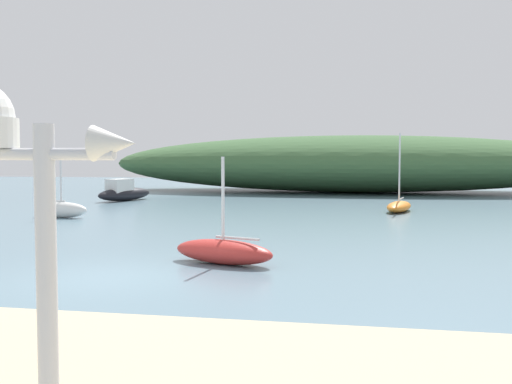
# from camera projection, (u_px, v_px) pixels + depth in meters

# --- Properties ---
(ground_plane) EXTENTS (120.00, 120.00, 0.00)m
(ground_plane) POSITION_uv_depth(u_px,v_px,m) (113.00, 277.00, 12.98)
(ground_plane) COLOR slate
(distant_hill) EXTENTS (37.24, 11.44, 4.27)m
(distant_hill) POSITION_uv_depth(u_px,v_px,m) (352.00, 164.00, 44.62)
(distant_hill) COLOR #3D6038
(distant_hill) RESTS_ON ground
(mast_structure) EXTENTS (1.23, 0.47, 2.89)m
(mast_structure) POSITION_uv_depth(u_px,v_px,m) (1.00, 174.00, 3.45)
(mast_structure) COLOR silver
(mast_structure) RESTS_ON beach_sand
(sailboat_east_reach) EXTENTS (1.69, 3.34, 3.79)m
(sailboat_east_reach) POSITION_uv_depth(u_px,v_px,m) (399.00, 206.00, 28.42)
(sailboat_east_reach) COLOR orange
(sailboat_east_reach) RESTS_ON ground
(sailboat_far_right) EXTENTS (2.45, 0.79, 2.79)m
(sailboat_far_right) POSITION_uv_depth(u_px,v_px,m) (61.00, 209.00, 25.66)
(sailboat_far_right) COLOR white
(sailboat_far_right) RESTS_ON ground
(motorboat_off_point) EXTENTS (2.57, 4.42, 1.33)m
(motorboat_off_point) POSITION_uv_depth(u_px,v_px,m) (124.00, 192.00, 35.58)
(motorboat_off_point) COLOR black
(motorboat_off_point) RESTS_ON ground
(sailboat_far_left) EXTENTS (2.90, 1.74, 2.65)m
(sailboat_far_left) POSITION_uv_depth(u_px,v_px,m) (223.00, 251.00, 14.59)
(sailboat_far_left) COLOR #B72D28
(sailboat_far_left) RESTS_ON ground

